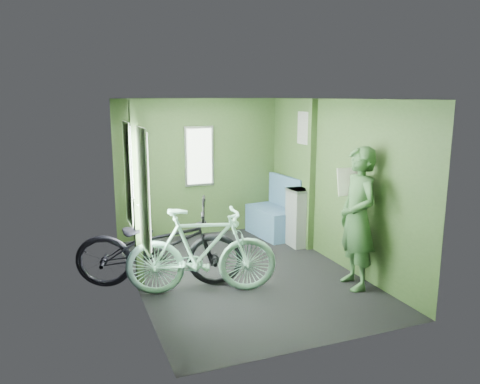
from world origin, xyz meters
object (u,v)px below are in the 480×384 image
object	(u,v)px
bicycle_mint	(202,294)
passenger	(358,218)
waste_box	(298,218)
bench_seat	(274,218)
bicycle_black	(161,287)

from	to	relation	value
bicycle_mint	passenger	world-z (taller)	passenger
bicycle_mint	waste_box	size ratio (longest dim) A/B	1.95
bench_seat	bicycle_mint	bearing A→B (deg)	-140.97
bicycle_mint	waste_box	world-z (taller)	waste_box
bicycle_mint	passenger	distance (m)	2.10
bicycle_mint	waste_box	distance (m)	2.36
bicycle_black	bench_seat	world-z (taller)	bench_seat
bicycle_mint	bicycle_black	bearing A→B (deg)	63.25
passenger	bench_seat	bearing A→B (deg)	-172.91
bicycle_black	waste_box	distance (m)	2.57
bicycle_black	bench_seat	bearing A→B (deg)	-38.50
bicycle_black	bicycle_mint	xyz separation A→B (m)	(0.42, -0.38, 0.00)
bicycle_black	waste_box	size ratio (longest dim) A/B	2.23
waste_box	bench_seat	world-z (taller)	bench_seat
bench_seat	bicycle_black	bearing A→B (deg)	-153.07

